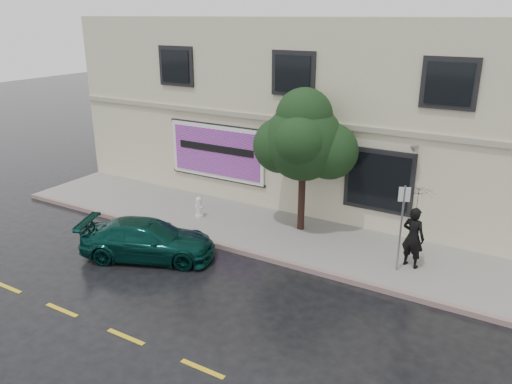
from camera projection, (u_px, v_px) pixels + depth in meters
The scene contains 12 objects.
ground at pixel (213, 273), 14.43m from camera, with size 90.00×90.00×0.00m, color black.
sidewalk at pixel (267, 231), 17.04m from camera, with size 20.00×3.50×0.15m, color gray.
curb at pixel (240, 251), 15.62m from camera, with size 20.00×0.18×0.16m, color slate.
road_marking at pixel (126, 337), 11.59m from camera, with size 19.00×0.12×0.01m, color gold.
building at pixel (336, 106), 20.56m from camera, with size 20.00×8.12×7.00m.
billboard at pixel (216, 152), 19.26m from camera, with size 4.30×0.16×2.20m.
car at pixel (148, 240), 15.20m from camera, with size 1.80×4.08×1.19m, color #08332D.
pedestrian at pixel (413, 237), 14.25m from camera, with size 0.66×0.44×1.82m, color black.
umbrella at pixel (418, 195), 13.82m from camera, with size 1.01×1.01×0.74m, color black.
street_tree at pixel (303, 142), 16.05m from camera, with size 2.55×2.55×4.34m.
fire_hydrant at pixel (199, 207), 17.97m from camera, with size 0.31×0.29×0.76m.
sign_pole at pixel (402, 221), 13.79m from camera, with size 0.30×0.14×2.56m.
Camera 1 is at (7.56, -10.40, 7.08)m, focal length 35.00 mm.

